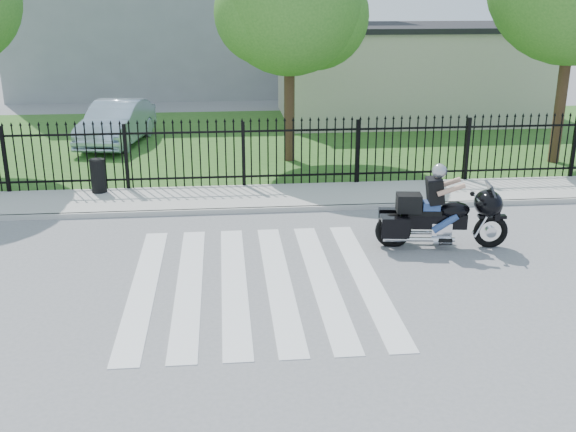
{
  "coord_description": "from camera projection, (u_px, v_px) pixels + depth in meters",
  "views": [
    {
      "loc": [
        -0.52,
        -11.12,
        5.0
      ],
      "look_at": [
        0.64,
        0.71,
        1.0
      ],
      "focal_mm": 42.0,
      "sensor_mm": 36.0,
      "label": 1
    }
  ],
  "objects": [
    {
      "name": "sidewalk",
      "position": [
        246.0,
        198.0,
        16.83
      ],
      "size": [
        40.0,
        2.0,
        0.12
      ],
      "primitive_type": "cube",
      "color": "#ADAAA3",
      "rests_on": "ground"
    },
    {
      "name": "building_low",
      "position": [
        407.0,
        74.0,
        27.32
      ],
      "size": [
        10.0,
        6.0,
        3.5
      ],
      "primitive_type": "cube",
      "color": "#BEB89F",
      "rests_on": "ground"
    },
    {
      "name": "curb",
      "position": [
        247.0,
        210.0,
        15.89
      ],
      "size": [
        40.0,
        0.12,
        0.12
      ],
      "primitive_type": "cube",
      "color": "#ADAAA3",
      "rests_on": "ground"
    },
    {
      "name": "ground",
      "position": [
        256.0,
        282.0,
        12.13
      ],
      "size": [
        120.0,
        120.0,
        0.0
      ],
      "primitive_type": "plane",
      "color": "slate",
      "rests_on": "ground"
    },
    {
      "name": "litter_bin",
      "position": [
        98.0,
        176.0,
        16.99
      ],
      "size": [
        0.45,
        0.45,
        0.85
      ],
      "primitive_type": "cylinder",
      "rotation": [
        0.0,
        0.0,
        0.21
      ],
      "color": "black",
      "rests_on": "sidewalk"
    },
    {
      "name": "grass_strip",
      "position": [
        238.0,
        141.0,
        23.45
      ],
      "size": [
        40.0,
        12.0,
        0.02
      ],
      "primitive_type": "cube",
      "color": "#27511B",
      "rests_on": "ground"
    },
    {
      "name": "building_low_roof",
      "position": [
        409.0,
        27.0,
        26.73
      ],
      "size": [
        10.2,
        6.2,
        0.2
      ],
      "primitive_type": "cube",
      "color": "black",
      "rests_on": "building_low"
    },
    {
      "name": "iron_fence",
      "position": [
        244.0,
        156.0,
        17.51
      ],
      "size": [
        26.0,
        0.04,
        1.8
      ],
      "color": "black",
      "rests_on": "ground"
    },
    {
      "name": "tree_mid",
      "position": [
        289.0,
        2.0,
        19.27
      ],
      "size": [
        4.2,
        4.2,
        6.78
      ],
      "color": "#382316",
      "rests_on": "ground"
    },
    {
      "name": "parked_car",
      "position": [
        117.0,
        123.0,
        22.67
      ],
      "size": [
        2.29,
        4.61,
        1.45
      ],
      "primitive_type": "imported",
      "rotation": [
        0.0,
        0.0,
        -0.18
      ],
      "color": "#ACBFD8",
      "rests_on": "grass_strip"
    },
    {
      "name": "motorcycle_rider",
      "position": [
        439.0,
        213.0,
        13.6
      ],
      "size": [
        2.69,
        1.06,
        1.78
      ],
      "rotation": [
        0.0,
        0.0,
        -0.13
      ],
      "color": "black",
      "rests_on": "ground"
    },
    {
      "name": "crosswalk",
      "position": [
        256.0,
        282.0,
        12.13
      ],
      "size": [
        5.0,
        5.5,
        0.01
      ],
      "primitive_type": null,
      "color": "silver",
      "rests_on": "ground"
    }
  ]
}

